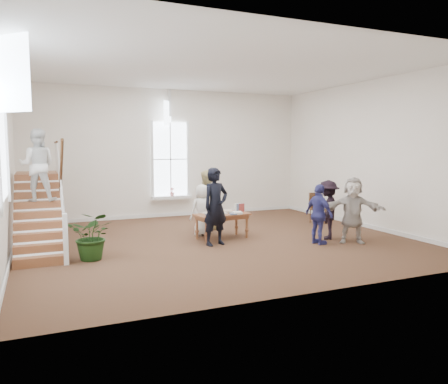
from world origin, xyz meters
name	(u,v)px	position (x,y,z in m)	size (l,w,h in m)	color
ground	(218,241)	(0.00, 0.00, 0.00)	(10.00, 10.00, 0.00)	#4C2E1E
room_shell	(171,205)	(0.00, 4.39, 0.40)	(10.49, 10.00, 10.00)	silver
staircase	(38,183)	(-4.34, 0.75, 1.62)	(1.10, 4.10, 2.92)	brown
library_table	(222,216)	(0.23, 0.23, 0.61)	(1.55, 0.92, 0.75)	brown
police_officer	(216,207)	(-0.23, -0.43, 0.99)	(0.72, 0.47, 1.98)	black
elderly_woman	(202,210)	(-0.13, 0.82, 0.72)	(0.71, 0.46, 1.45)	silver
person_yellow	(206,201)	(0.17, 1.32, 0.90)	(0.88, 0.69, 1.81)	#CCBB80
woman_cluster_a	(319,214)	(2.24, -1.39, 0.78)	(0.91, 0.38, 1.55)	navy
woman_cluster_b	(328,210)	(2.84, -0.94, 0.80)	(1.03, 0.59, 1.60)	black
woman_cluster_c	(353,210)	(3.14, -1.59, 0.86)	(1.60, 0.51, 1.73)	beige
floor_plant	(93,236)	(-3.28, -0.73, 0.54)	(0.98, 0.85, 1.09)	black
side_chair	(316,206)	(4.01, 1.24, 0.56)	(0.46, 0.46, 1.00)	#321B0D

